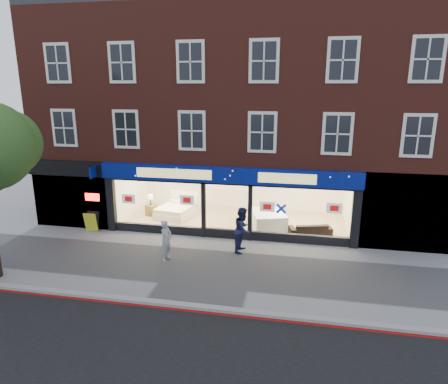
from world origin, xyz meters
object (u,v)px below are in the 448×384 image
(sofa, at_px, (310,229))
(mattress_stack, at_px, (268,220))
(display_bed, at_px, (177,210))
(a_board, at_px, (92,222))
(pedestrian_blue, at_px, (243,229))
(pedestrian_grey, at_px, (166,241))

(sofa, bearing_deg, mattress_stack, -34.37)
(mattress_stack, bearing_deg, display_bed, 171.34)
(display_bed, distance_m, a_board, 4.24)
(pedestrian_blue, bearing_deg, a_board, 90.56)
(sofa, height_order, a_board, a_board)
(a_board, bearing_deg, display_bed, 35.92)
(sofa, height_order, pedestrian_blue, pedestrian_blue)
(mattress_stack, bearing_deg, pedestrian_grey, -130.03)
(pedestrian_blue, bearing_deg, display_bed, 56.07)
(display_bed, relative_size, pedestrian_grey, 1.41)
(a_board, bearing_deg, sofa, 4.65)
(display_bed, relative_size, mattress_stack, 1.02)
(sofa, bearing_deg, a_board, -8.53)
(sofa, relative_size, pedestrian_blue, 1.00)
(a_board, xyz_separation_m, pedestrian_blue, (7.31, -0.94, 0.47))
(display_bed, xyz_separation_m, mattress_stack, (4.76, -0.73, 0.05))
(mattress_stack, bearing_deg, a_board, -166.88)
(display_bed, height_order, a_board, display_bed)
(mattress_stack, distance_m, a_board, 8.31)
(mattress_stack, height_order, pedestrian_blue, pedestrian_blue)
(pedestrian_grey, bearing_deg, a_board, 80.55)
(mattress_stack, xyz_separation_m, a_board, (-8.10, -1.89, 0.00))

